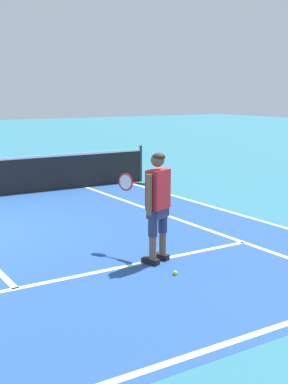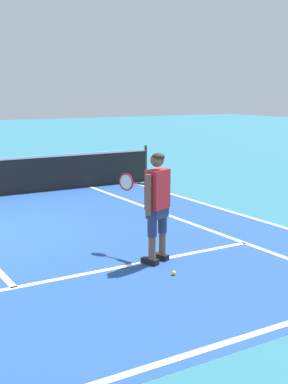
{
  "view_description": "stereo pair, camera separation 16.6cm",
  "coord_description": "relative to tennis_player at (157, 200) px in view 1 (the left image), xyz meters",
  "views": [
    {
      "loc": [
        -2.02,
        -9.73,
        2.6
      ],
      "look_at": [
        2.24,
        -2.94,
        1.05
      ],
      "focal_mm": 48.18,
      "sensor_mm": 36.0,
      "label": 1
    },
    {
      "loc": [
        -1.88,
        -9.82,
        2.6
      ],
      "look_at": [
        2.24,
        -2.94,
        1.05
      ],
      "focal_mm": 48.18,
      "sensor_mm": 36.0,
      "label": 2
    }
  ],
  "objects": [
    {
      "name": "line_doubles_right",
      "position": [
        3.26,
        1.91,
        -0.99
      ],
      "size": [
        0.1,
        9.09,
        0.01
      ],
      "primitive_type": "cube",
      "color": "white",
      "rests_on": "ground"
    },
    {
      "name": "tennis_player",
      "position": [
        0.0,
        0.0,
        0.0
      ],
      "size": [
        0.57,
        1.23,
        1.71
      ],
      "color": "black",
      "rests_on": "ground"
    },
    {
      "name": "line_baseline",
      "position": [
        -2.23,
        -2.63,
        -0.99
      ],
      "size": [
        10.98,
        0.1,
        0.01
      ],
      "primitive_type": "cube",
      "color": "white",
      "rests_on": "ground"
    },
    {
      "name": "line_singles_right",
      "position": [
        1.88,
        1.91,
        -0.99
      ],
      "size": [
        0.1,
        9.09,
        0.01
      ],
      "primitive_type": "cube",
      "color": "white",
      "rests_on": "ground"
    },
    {
      "name": "tennis_ball_near_feet",
      "position": [
        -0.1,
        -0.64,
        -0.96
      ],
      "size": [
        0.07,
        0.07,
        0.07
      ],
      "primitive_type": "sphere",
      "color": "#CCE02D",
      "rests_on": "ground"
    },
    {
      "name": "line_service",
      "position": [
        -2.23,
        0.06,
        -0.99
      ],
      "size": [
        8.23,
        0.1,
        0.01
      ],
      "primitive_type": "cube",
      "color": "white",
      "rests_on": "ground"
    }
  ]
}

